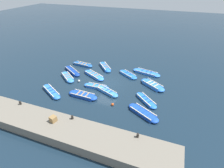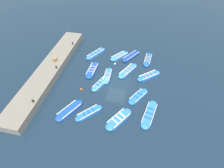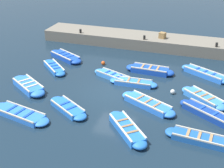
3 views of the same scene
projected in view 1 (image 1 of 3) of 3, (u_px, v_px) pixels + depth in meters
name	position (u px, v px, depth m)	size (l,w,h in m)	color
ground_plane	(107.00, 83.00, 22.19)	(120.00, 120.00, 0.00)	#162838
boat_centre	(96.00, 87.00, 21.25)	(0.88, 3.24, 0.35)	blue
boat_stern_in	(146.00, 100.00, 18.91)	(2.73, 2.87, 0.36)	blue
boat_outer_left	(146.00, 73.00, 24.32)	(1.74, 4.07, 0.35)	blue
boat_far_corner	(143.00, 113.00, 17.13)	(2.47, 3.56, 0.41)	#1947B7
boat_mid_row	(94.00, 75.00, 23.65)	(2.45, 3.73, 0.41)	blue
boat_broadside	(83.00, 64.00, 26.56)	(1.10, 3.44, 0.38)	#1E59AD
boat_tucked	(152.00, 85.00, 21.45)	(2.71, 3.46, 0.47)	blue
boat_bow_out	(72.00, 71.00, 24.67)	(2.58, 3.52, 0.42)	navy
boat_drifting	(105.00, 67.00, 25.76)	(3.16, 2.90, 0.43)	blue
boat_outer_right	(51.00, 92.00, 20.27)	(2.48, 3.61, 0.42)	blue
boat_inner_gap	(107.00, 91.00, 20.35)	(1.90, 3.25, 0.38)	#3884E0
boat_near_quay	(83.00, 95.00, 19.61)	(1.07, 3.56, 0.45)	#1947B7
boat_end_of_row	(128.00, 74.00, 23.86)	(2.37, 3.12, 0.36)	blue
boat_alongside	(68.00, 77.00, 23.19)	(2.68, 3.06, 0.43)	#3884E0
quay_wall	(67.00, 131.00, 14.70)	(2.83, 18.55, 0.95)	slate
bollard_north	(138.00, 135.00, 13.47)	(0.20, 0.20, 0.35)	black
bollard_mid_north	(72.00, 117.00, 15.20)	(0.20, 0.20, 0.35)	black
bollard_mid_south	(20.00, 103.00, 16.93)	(0.20, 0.20, 0.35)	black
wooden_crate	(53.00, 119.00, 14.92)	(0.50, 0.50, 0.50)	olive
buoy_orange_near	(79.00, 81.00, 22.40)	(0.30, 0.30, 0.30)	silver
buoy_yellow_far	(113.00, 104.00, 18.30)	(0.30, 0.30, 0.30)	#E05119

